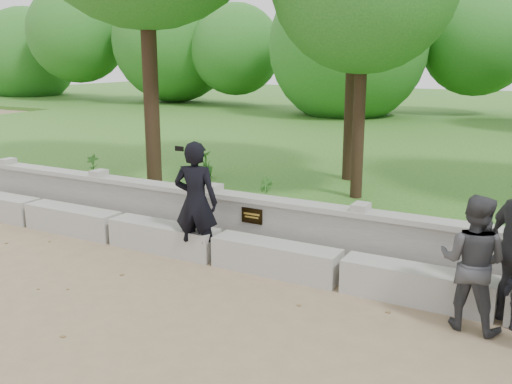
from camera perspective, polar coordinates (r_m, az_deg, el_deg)
ground at (r=7.34m, az=-12.16°, el=-11.32°), size 80.00×80.00×0.00m
lawn at (r=19.70m, az=15.51°, el=4.47°), size 40.00×22.00×0.25m
concrete_bench at (r=8.66m, az=-3.97°, el=-5.53°), size 11.90×0.45×0.45m
parapet_wall at (r=9.16m, az=-1.62°, el=-2.88°), size 12.50×0.35×0.90m
man_main at (r=8.54m, az=-6.04°, el=-1.00°), size 0.76×0.69×1.84m
visitor_left at (r=6.88m, az=20.86°, el=-6.61°), size 0.83×0.69×1.57m
shrub_a at (r=13.92m, az=-16.00°, el=2.53°), size 0.34×0.28×0.55m
shrub_b at (r=10.36m, az=0.85°, el=-0.30°), size 0.45×0.46×0.65m
shrub_d at (r=13.52m, az=-5.04°, el=2.82°), size 0.38×0.40×0.61m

